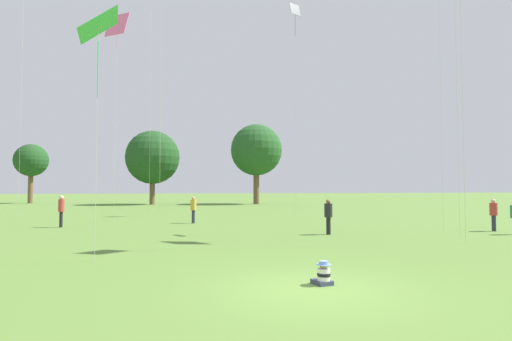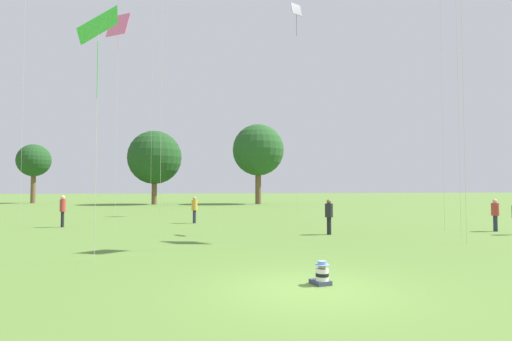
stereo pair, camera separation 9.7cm
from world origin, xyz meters
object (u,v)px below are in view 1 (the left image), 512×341
person_standing_0 (494,212)px  person_standing_1 (61,208)px  person_standing_2 (193,207)px  person_standing_4 (328,214)px  kite_5 (295,18)px  seated_toddler (323,274)px  distant_tree_2 (256,150)px  distant_tree_0 (153,157)px  distant_tree_1 (31,161)px  kite_2 (99,29)px  kite_0 (117,28)px

person_standing_0 → person_standing_1: 23.04m
person_standing_2 → person_standing_4: (5.94, -7.38, 0.00)m
person_standing_2 → kite_5: 18.58m
seated_toddler → kite_5: kite_5 is taller
person_standing_1 → kite_5: bearing=-174.2°
person_standing_1 → distant_tree_2: (17.23, 29.01, 6.25)m
person_standing_0 → person_standing_2: person_standing_2 is taller
distant_tree_0 → distant_tree_2: distant_tree_2 is taller
person_standing_4 → seated_toddler: bearing=124.9°
person_standing_4 → kite_5: bearing=-43.5°
distant_tree_1 → person_standing_4: bearing=-58.7°
person_standing_0 → kite_5: kite_5 is taller
person_standing_4 → kite_2: size_ratio=0.22×
seated_toddler → distant_tree_1: (-23.27, 53.74, 5.85)m
person_standing_2 → distant_tree_2: 30.28m
kite_0 → kite_5: (13.05, 7.69, 4.97)m
distant_tree_0 → distant_tree_1: size_ratio=1.16×
kite_5 → person_standing_2: bearing=-124.4°
seated_toddler → person_standing_0: (12.61, 8.77, 0.73)m
person_standing_2 → distant_tree_2: size_ratio=0.15×
person_standing_1 → person_standing_4: size_ratio=1.07×
kite_0 → person_standing_4: bearing=50.8°
kite_2 → kite_5: kite_5 is taller
person_standing_2 → person_standing_4: size_ratio=0.99×
person_standing_4 → distant_tree_0: distant_tree_0 is taller
person_standing_0 → distant_tree_0: 41.90m
kite_2 → distant_tree_1: size_ratio=0.89×
kite_0 → distant_tree_1: size_ratio=1.44×
person_standing_1 → person_standing_4: (13.29, -6.28, -0.10)m
kite_0 → distant_tree_1: kite_0 is taller
kite_5 → distant_tree_2: kite_5 is taller
person_standing_2 → kite_0: kite_0 is taller
person_standing_4 → kite_0: size_ratio=0.14×
person_standing_0 → distant_tree_2: distant_tree_2 is taller
person_standing_0 → kite_2: bearing=8.7°
person_standing_2 → kite_5: kite_5 is taller
seated_toddler → person_standing_0: person_standing_0 is taller
seated_toddler → person_standing_4: size_ratio=0.33×
seated_toddler → kite_0: 19.69m
kite_2 → distant_tree_2: 42.63m
kite_2 → distant_tree_2: (13.39, 40.47, 0.31)m
person_standing_1 → distant_tree_0: bearing=-114.8°
person_standing_1 → kite_0: (2.88, -0.54, 10.25)m
person_standing_0 → kite_0: size_ratio=0.13×
kite_2 → person_standing_2: bearing=-158.0°
kite_2 → person_standing_0: bearing=142.5°
person_standing_1 → kite_5: size_ratio=0.10×
person_standing_2 → kite_0: 11.39m
kite_0 → distant_tree_0: 31.45m
person_standing_1 → distant_tree_0: 31.12m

